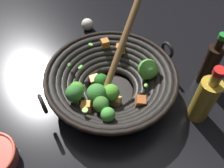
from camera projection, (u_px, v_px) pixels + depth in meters
ground_plane at (111, 93)px, 0.71m from camera, size 4.00×4.00×0.00m
wok at (111, 81)px, 0.66m from camera, size 0.37×0.39×0.24m
soy_sauce_bottle at (210, 64)px, 0.68m from camera, size 0.05×0.05×0.18m
cooking_oil_bottle at (205, 99)px, 0.60m from camera, size 0.06×0.06×0.19m
garlic_bulb at (87, 24)px, 0.88m from camera, size 0.05×0.05×0.05m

